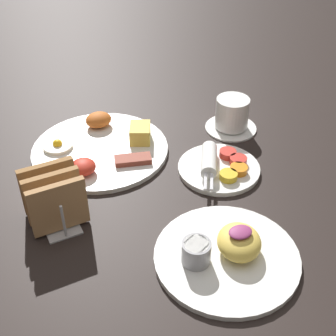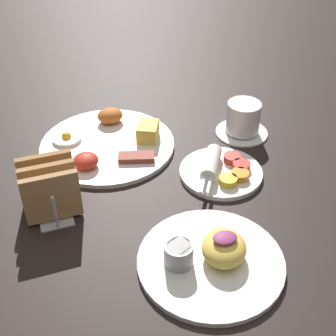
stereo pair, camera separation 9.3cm
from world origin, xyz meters
name	(u,v)px [view 1 (the left image)]	position (x,y,z in m)	size (l,w,h in m)	color
ground_plane	(150,201)	(0.00, 0.00, 0.00)	(3.00, 3.00, 0.00)	black
plate_breakfast	(102,147)	(-0.02, 0.20, 0.01)	(0.30, 0.30, 0.05)	white
plate_condiments	(219,166)	(0.17, 0.02, 0.01)	(0.17, 0.17, 0.04)	white
plate_foreground	(227,252)	(0.05, -0.19, 0.02)	(0.24, 0.24, 0.06)	white
toast_rack	(54,198)	(-0.17, 0.03, 0.05)	(0.10, 0.12, 0.10)	#B7B7BC
coffee_cup	(232,115)	(0.28, 0.15, 0.04)	(0.12, 0.12, 0.08)	white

